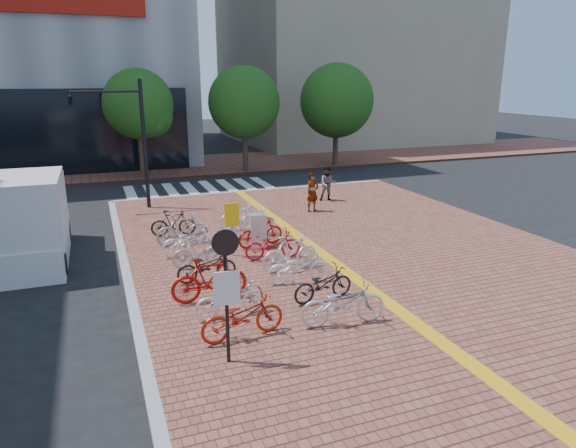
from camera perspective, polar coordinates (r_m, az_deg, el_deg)
name	(u,v)px	position (r m, az deg, el deg)	size (l,w,h in m)	color
ground	(285,289)	(14.16, -0.32, -7.26)	(120.00, 120.00, 0.00)	black
sidewalk	(506,355)	(11.80, 23.10, -13.27)	(14.00, 34.00, 0.15)	brown
tactile_strip	(467,361)	(11.15, 19.30, -14.17)	(0.40, 34.00, 0.01)	gold
kerb_west	(160,437)	(9.08, -14.00, -21.95)	(0.25, 34.00, 0.15)	gray
kerb_north	(257,191)	(25.94, -3.43, 3.66)	(14.00, 0.25, 0.15)	gray
far_sidewalk	(170,167)	(33.95, -12.93, 6.21)	(70.00, 8.00, 0.15)	brown
building_beige	(347,39)	(49.74, 6.57, 19.79)	(20.00, 18.00, 18.00)	gray
crosswalk	(200,188)	(27.25, -9.73, 3.91)	(7.50, 4.00, 0.01)	silver
street_trees	(261,104)	(31.20, -2.98, 13.20)	(16.20, 4.60, 6.35)	#38281E
bike_0	(243,316)	(11.23, -5.07, -10.18)	(0.66, 1.89, 0.99)	#B9230D
bike_1	(231,298)	(12.19, -6.37, -8.22)	(0.61, 1.75, 0.92)	white
bike_2	(209,279)	(13.06, -8.73, -6.04)	(0.55, 1.94, 1.16)	#B2120C
bike_3	(207,266)	(14.34, -9.03, -4.66)	(0.58, 1.65, 0.87)	black
bike_4	(199,251)	(15.42, -9.87, -3.02)	(0.45, 1.60, 0.96)	#BBBBC0
bike_5	(190,240)	(16.56, -10.86, -1.76)	(0.64, 1.82, 0.96)	white
bike_6	(183,229)	(17.57, -11.64, -0.57)	(0.50, 1.78, 1.07)	#A5A5AA
bike_7	(173,223)	(18.63, -12.63, 0.11)	(0.44, 1.57, 0.94)	black
bike_8	(343,303)	(11.80, 6.13, -8.72)	(0.70, 2.00, 1.05)	silver
bike_9	(323,284)	(13.02, 3.92, -6.65)	(0.58, 1.67, 0.88)	black
bike_10	(299,267)	(14.03, 1.27, -4.79)	(0.62, 1.77, 0.93)	white
bike_11	(290,253)	(14.92, 0.26, -3.22)	(0.50, 1.77, 1.06)	white
bike_12	(273,245)	(15.87, -1.69, -2.32)	(0.61, 1.75, 0.92)	red
bike_13	(261,232)	(17.04, -3.06, -0.90)	(0.47, 1.66, 1.00)	#A3140B
bike_14	(253,222)	(18.08, -3.93, 0.19)	(0.50, 1.78, 1.07)	white
bike_15	(241,217)	(19.04, -5.27, 0.83)	(0.46, 1.63, 0.98)	white
pedestrian_a	(313,192)	(21.51, 2.74, 3.56)	(0.60, 0.39, 1.65)	gray
pedestrian_b	(328,184)	(23.46, 4.45, 4.48)	(0.77, 0.60, 1.58)	#4D5562
utility_box	(258,231)	(16.97, -3.35, -0.76)	(0.52, 0.38, 1.13)	silver
yellow_sign	(232,220)	(16.00, -6.26, 0.50)	(0.47, 0.11, 1.72)	#B7B7BC
notice_sign	(226,281)	(9.83, -6.87, -6.27)	(0.51, 0.14, 2.75)	black
traffic_light_pole	(111,121)	(22.49, -19.07, 10.74)	(2.90, 1.12, 5.40)	black
box_truck	(28,220)	(17.79, -26.92, 0.39)	(2.21, 4.94, 2.85)	silver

